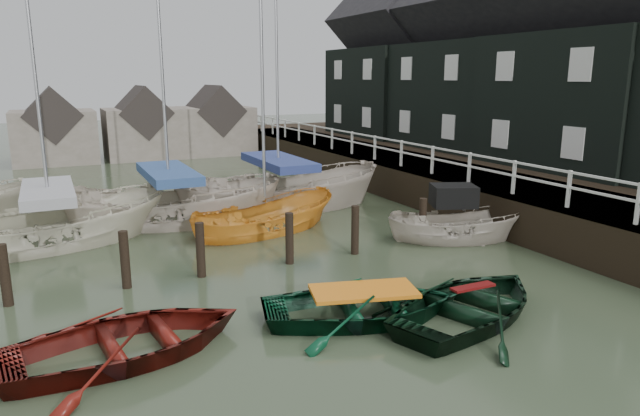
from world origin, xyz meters
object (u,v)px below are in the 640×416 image
rowboat_dkgreen (471,318)px  sailboat_b (171,221)px  rowboat_red (128,356)px  sailboat_d (279,206)px  motorboat (455,237)px  sailboat_a (53,243)px  rowboat_green (363,319)px  sailboat_c (266,230)px

rowboat_dkgreen → sailboat_b: bearing=0.3°
rowboat_red → sailboat_d: bearing=-42.0°
motorboat → sailboat_d: size_ratio=0.39×
rowboat_red → sailboat_a: 8.32m
rowboat_green → motorboat: motorboat is taller
motorboat → rowboat_green: bearing=147.9°
motorboat → sailboat_c: 6.04m
sailboat_c → sailboat_b: bearing=33.4°
rowboat_dkgreen → sailboat_b: 11.48m
rowboat_dkgreen → sailboat_d: size_ratio=0.37×
sailboat_a → sailboat_b: size_ratio=1.00×
sailboat_b → sailboat_a: bearing=123.5°
rowboat_dkgreen → sailboat_c: sailboat_c is taller
sailboat_a → sailboat_b: 3.89m
rowboat_dkgreen → sailboat_d: bearing=-21.1°
motorboat → sailboat_b: bearing=73.9°
rowboat_dkgreen → sailboat_a: sailboat_a is taller
rowboat_red → rowboat_green: (4.64, -0.39, 0.00)m
sailboat_a → sailboat_d: bearing=-89.0°
sailboat_a → sailboat_b: (3.71, 1.15, -0.00)m
rowboat_red → sailboat_a: (-1.08, 8.25, 0.06)m
rowboat_dkgreen → motorboat: (3.39, 4.77, 0.10)m
rowboat_red → sailboat_b: bearing=-23.2°
sailboat_b → sailboat_d: size_ratio=1.03×
motorboat → sailboat_c: sailboat_c is taller
sailboat_b → sailboat_c: size_ratio=1.26×
rowboat_dkgreen → motorboat: size_ratio=0.96×
rowboat_green → sailboat_d: size_ratio=0.36×
sailboat_c → sailboat_d: size_ratio=0.82×
motorboat → sailboat_d: sailboat_d is taller
sailboat_d → rowboat_green: bearing=179.4°
sailboat_b → sailboat_d: (4.21, 0.55, -0.00)m
sailboat_c → sailboat_d: bearing=-42.9°
rowboat_red → motorboat: 10.63m
sailboat_a → sailboat_b: sailboat_a is taller
sailboat_d → rowboat_red: bearing=157.0°
rowboat_red → sailboat_c: size_ratio=0.46×
sailboat_a → sailboat_c: 6.41m
rowboat_red → sailboat_a: size_ratio=0.37×
motorboat → sailboat_a: size_ratio=0.38×
rowboat_red → rowboat_green: rowboat_red is taller
motorboat → sailboat_a: sailboat_a is taller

